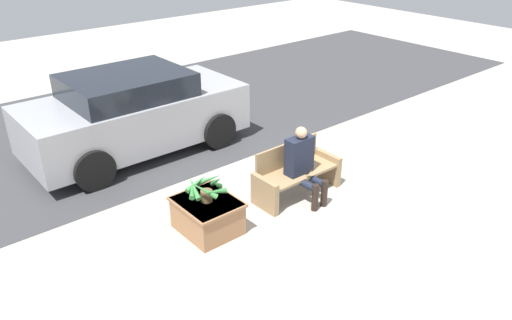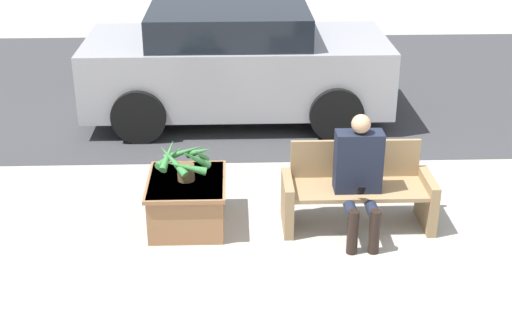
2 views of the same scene
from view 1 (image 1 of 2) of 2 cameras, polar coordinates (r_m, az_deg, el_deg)
ground_plane at (r=7.80m, az=10.17°, el=-5.63°), size 30.00×30.00×0.00m
road_surface at (r=11.56m, az=-10.42°, el=5.37°), size 20.00×6.00×0.01m
bench at (r=7.96m, az=4.51°, el=-1.46°), size 1.47×0.56×0.81m
person_seated at (r=7.71m, az=5.38°, el=-0.19°), size 0.45×0.64×1.20m
planter_box at (r=7.12m, az=-5.56°, el=-6.21°), size 0.77×0.90×0.49m
potted_plant at (r=6.89m, az=-5.76°, el=-3.16°), size 0.59×0.57×0.43m
parked_car at (r=9.52m, az=-13.78°, el=5.27°), size 4.03×1.98×1.52m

